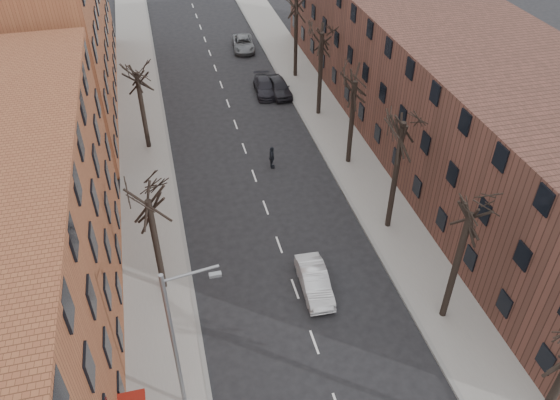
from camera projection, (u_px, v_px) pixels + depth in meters
sidewalk_left at (144, 141)px, 45.63m from camera, size 4.00×90.00×0.15m
sidewalk_right at (326, 118)px, 48.65m from camera, size 4.00×90.00×0.15m
building_left_far at (31, 30)px, 46.71m from camera, size 12.00×28.00×14.00m
building_right at (444, 82)px, 43.31m from camera, size 12.00×50.00×10.00m
tree_right_b at (442, 316)px, 31.07m from camera, size 5.20×5.20×10.80m
tree_right_c at (387, 226)px, 37.17m from camera, size 5.20×5.20×11.60m
tree_right_d at (348, 162)px, 43.28m from camera, size 5.20×5.20×10.00m
tree_right_e at (318, 114)px, 49.39m from camera, size 5.20×5.20×10.80m
tree_right_f at (295, 77)px, 55.50m from camera, size 5.20×5.20×11.60m
tree_left_a at (164, 287)px, 32.77m from camera, size 5.20×5.20×9.50m
tree_left_b at (149, 148)px, 44.99m from camera, size 5.20×5.20×9.50m
streetlight at (177, 339)px, 23.68m from camera, size 2.45×0.22×9.03m
silver_sedan at (314, 281)px, 32.20m from camera, size 1.69×4.41×1.43m
parked_car_near at (279, 87)px, 51.99m from camera, size 1.95×4.53×1.52m
parked_car_mid at (265, 87)px, 52.23m from camera, size 2.16×4.67×1.32m
parked_car_far at (243, 44)px, 60.50m from camera, size 2.69×5.05×1.35m
pedestrian_crossing at (272, 158)px, 42.15m from camera, size 0.56×1.13×1.86m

